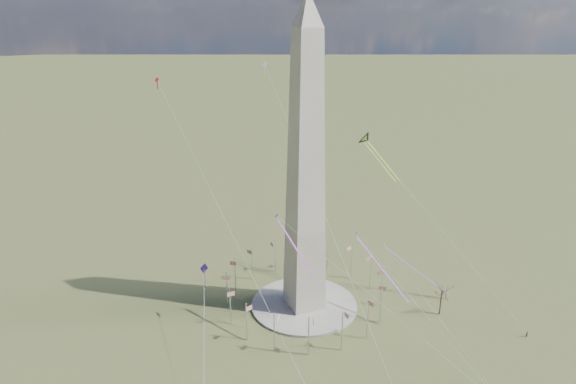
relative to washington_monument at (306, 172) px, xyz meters
name	(u,v)px	position (x,y,z in m)	size (l,w,h in m)	color
ground	(304,306)	(0.00, 0.00, -47.95)	(2000.00, 2000.00, 0.00)	#50572B
plaza	(304,305)	(0.00, 0.00, -47.55)	(36.00, 36.00, 0.80)	#A9A79B
washington_monument	(306,172)	(0.00, 0.00, 0.00)	(15.56, 15.56, 100.00)	#BFAFA0
flagpole_ring	(304,287)	(0.00, 0.00, -40.68)	(54.40, 54.40, 13.00)	silver
tree_near	(442,289)	(39.26, -22.38, -38.50)	(7.58, 7.58, 13.26)	#4F3830
person_east	(527,334)	(55.82, -43.26, -46.97)	(0.71, 0.47, 1.96)	gray
kite_delta_black	(367,141)	(28.37, 10.55, 4.34)	(8.78, 17.48, 14.23)	black
kite_diamond_purple	(204,271)	(-32.49, 5.13, -29.87)	(2.11, 3.04, 9.21)	navy
kite_streamer_left	(373,256)	(20.15, -9.56, -28.70)	(8.09, 23.22, 16.35)	#FF285A
kite_streamer_mid	(289,238)	(-9.81, -9.91, -16.04)	(5.12, 18.94, 13.13)	#FF285A
kite_streamer_right	(406,262)	(36.75, -5.96, -36.13)	(19.07, 17.77, 16.92)	#FF285A
kite_small_red	(157,81)	(-36.10, 40.31, 24.69)	(1.45, 1.35, 4.04)	red
kite_small_white	(265,65)	(7.01, 51.95, 26.59)	(1.76, 1.55, 4.64)	white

